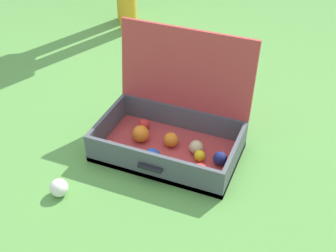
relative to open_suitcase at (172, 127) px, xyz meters
The scene contains 3 objects.
ground_plane 0.16m from the open_suitcase, 167.85° to the left, with size 16.00×16.00×0.00m, color #569342.
open_suitcase is the anchor object (origin of this frame).
stray_ball_on_grass 0.58m from the open_suitcase, 124.26° to the right, with size 0.08×0.08×0.08m, color white.
Camera 1 is at (0.71, -1.56, 1.36)m, focal length 47.52 mm.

